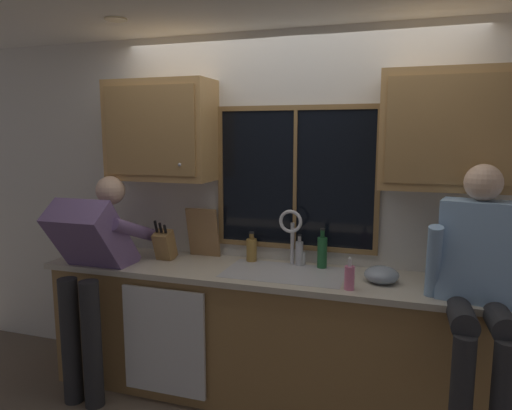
# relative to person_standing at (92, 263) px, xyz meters

# --- Properties ---
(back_wall) EXTENTS (5.63, 0.12, 2.55)m
(back_wall) POSITION_rel_person_standing_xyz_m (1.24, 0.66, 0.32)
(back_wall) COLOR silver
(back_wall) RESTS_ON floor
(ceiling_downlight_left) EXTENTS (0.14, 0.14, 0.01)m
(ceiling_downlight_left) POSITION_rel_person_standing_xyz_m (0.27, 0.00, 1.59)
(ceiling_downlight_left) COLOR #FFEAB2
(window_glass) EXTENTS (1.10, 0.02, 0.95)m
(window_glass) POSITION_rel_person_standing_xyz_m (1.29, 0.59, 0.57)
(window_glass) COLOR black
(window_frame_top) EXTENTS (1.17, 0.02, 0.04)m
(window_frame_top) POSITION_rel_person_standing_xyz_m (1.29, 0.58, 1.06)
(window_frame_top) COLOR olive
(window_frame_bottom) EXTENTS (1.17, 0.02, 0.04)m
(window_frame_bottom) POSITION_rel_person_standing_xyz_m (1.29, 0.58, 0.08)
(window_frame_bottom) COLOR olive
(window_frame_left) EXTENTS (0.03, 0.02, 0.95)m
(window_frame_left) POSITION_rel_person_standing_xyz_m (0.73, 0.58, 0.57)
(window_frame_left) COLOR olive
(window_frame_right) EXTENTS (0.03, 0.02, 0.95)m
(window_frame_right) POSITION_rel_person_standing_xyz_m (1.86, 0.58, 0.57)
(window_frame_right) COLOR olive
(window_mullion_center) EXTENTS (0.02, 0.02, 0.95)m
(window_mullion_center) POSITION_rel_person_standing_xyz_m (1.29, 0.58, 0.57)
(window_mullion_center) COLOR olive
(lower_cabinet_run) EXTENTS (3.23, 0.58, 0.88)m
(lower_cabinet_run) POSITION_rel_person_standing_xyz_m (1.24, 0.31, -0.51)
(lower_cabinet_run) COLOR #A07744
(lower_cabinet_run) RESTS_ON floor
(countertop) EXTENTS (3.29, 0.62, 0.04)m
(countertop) POSITION_rel_person_standing_xyz_m (1.24, 0.29, -0.05)
(countertop) COLOR beige
(countertop) RESTS_ON lower_cabinet_run
(dishwasher_front) EXTENTS (0.60, 0.02, 0.74)m
(dishwasher_front) POSITION_rel_person_standing_xyz_m (0.54, -0.01, -0.50)
(dishwasher_front) COLOR white
(upper_cabinet_left) EXTENTS (0.78, 0.36, 0.72)m
(upper_cabinet_left) POSITION_rel_person_standing_xyz_m (0.32, 0.43, 0.91)
(upper_cabinet_left) COLOR #B2844C
(upper_cabinet_right) EXTENTS (0.78, 0.36, 0.72)m
(upper_cabinet_right) POSITION_rel_person_standing_xyz_m (2.26, 0.43, 0.91)
(upper_cabinet_right) COLOR #B2844C
(sink) EXTENTS (0.80, 0.46, 0.21)m
(sink) POSITION_rel_person_standing_xyz_m (1.29, 0.30, -0.13)
(sink) COLOR #B7B7BC
(sink) RESTS_ON lower_cabinet_run
(faucet) EXTENTS (0.18, 0.09, 0.40)m
(faucet) POSITION_rel_person_standing_xyz_m (1.30, 0.48, 0.22)
(faucet) COLOR silver
(faucet) RESTS_ON countertop
(person_standing) EXTENTS (0.53, 0.70, 1.54)m
(person_standing) POSITION_rel_person_standing_xyz_m (0.00, 0.00, 0.00)
(person_standing) COLOR #262628
(person_standing) RESTS_ON floor
(person_sitting_on_counter) EXTENTS (0.54, 0.63, 1.26)m
(person_sitting_on_counter) POSITION_rel_person_standing_xyz_m (2.44, 0.03, 0.15)
(person_sitting_on_counter) COLOR #262628
(person_sitting_on_counter) RESTS_ON countertop
(knife_block) EXTENTS (0.12, 0.18, 0.32)m
(knife_block) POSITION_rel_person_standing_xyz_m (0.37, 0.35, 0.08)
(knife_block) COLOR olive
(knife_block) RESTS_ON countertop
(cutting_board) EXTENTS (0.24, 0.10, 0.37)m
(cutting_board) POSITION_rel_person_standing_xyz_m (0.61, 0.51, 0.15)
(cutting_board) COLOR #997047
(cutting_board) RESTS_ON countertop
(mixing_bowl) EXTENTS (0.21, 0.21, 0.11)m
(mixing_bowl) POSITION_rel_person_standing_xyz_m (1.92, 0.29, 0.02)
(mixing_bowl) COLOR #8C99A8
(mixing_bowl) RESTS_ON countertop
(soap_dispenser) EXTENTS (0.06, 0.07, 0.20)m
(soap_dispenser) POSITION_rel_person_standing_xyz_m (1.75, 0.09, 0.04)
(soap_dispenser) COLOR pink
(soap_dispenser) RESTS_ON countertop
(bottle_green_glass) EXTENTS (0.07, 0.07, 0.28)m
(bottle_green_glass) POSITION_rel_person_standing_xyz_m (1.51, 0.49, 0.08)
(bottle_green_glass) COLOR #1E592D
(bottle_green_glass) RESTS_ON countertop
(bottle_tall_clear) EXTENTS (0.05, 0.05, 0.22)m
(bottle_tall_clear) POSITION_rel_person_standing_xyz_m (1.35, 0.51, 0.06)
(bottle_tall_clear) COLOR #B7B7BC
(bottle_tall_clear) RESTS_ON countertop
(bottle_amber_small) EXTENTS (0.08, 0.08, 0.22)m
(bottle_amber_small) POSITION_rel_person_standing_xyz_m (1.00, 0.50, 0.06)
(bottle_amber_small) COLOR olive
(bottle_amber_small) RESTS_ON countertop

